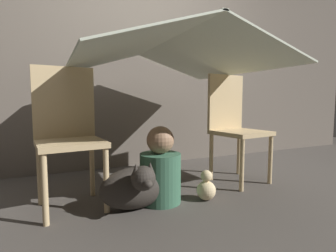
{
  "coord_description": "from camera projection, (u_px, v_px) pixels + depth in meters",
  "views": [
    {
      "loc": [
        -0.84,
        -1.62,
        0.72
      ],
      "look_at": [
        0.0,
        0.21,
        0.53
      ],
      "focal_mm": 28.0,
      "sensor_mm": 36.0,
      "label": 1
    }
  ],
  "objects": [
    {
      "name": "chair_left",
      "position": [
        68.0,
        130.0,
        1.8
      ],
      "size": [
        0.46,
        0.46,
        0.97
      ],
      "rotation": [
        0.0,
        0.0,
        0.1
      ],
      "color": "#D1B27F",
      "rests_on": "ground_plane"
    },
    {
      "name": "dog",
      "position": [
        136.0,
        187.0,
        1.74
      ],
      "size": [
        0.48,
        0.41,
        0.35
      ],
      "color": "#332D28",
      "rests_on": "ground_plane"
    },
    {
      "name": "sheet_canopy",
      "position": [
        168.0,
        54.0,
        1.97
      ],
      "size": [
        1.42,
        1.41,
        0.23
      ],
      "color": "silver"
    },
    {
      "name": "plush_toy",
      "position": [
        206.0,
        188.0,
        1.92
      ],
      "size": [
        0.14,
        0.14,
        0.22
      ],
      "color": "beige",
      "rests_on": "ground_plane"
    },
    {
      "name": "ground_plane",
      "position": [
        180.0,
        202.0,
        1.88
      ],
      "size": [
        8.8,
        8.8,
        0.0
      ],
      "primitive_type": "plane",
      "color": "#47423D"
    },
    {
      "name": "person_front",
      "position": [
        160.0,
        170.0,
        1.87
      ],
      "size": [
        0.29,
        0.29,
        0.55
      ],
      "color": "#38664C",
      "rests_on": "ground_plane"
    },
    {
      "name": "wall_back",
      "position": [
        130.0,
        53.0,
        2.86
      ],
      "size": [
        7.0,
        0.05,
        2.5
      ],
      "color": "#6B6056",
      "rests_on": "ground_plane"
    },
    {
      "name": "chair_right",
      "position": [
        234.0,
        123.0,
        2.38
      ],
      "size": [
        0.47,
        0.47,
        0.97
      ],
      "rotation": [
        0.0,
        0.0,
        0.14
      ],
      "color": "#D1B27F",
      "rests_on": "ground_plane"
    }
  ]
}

